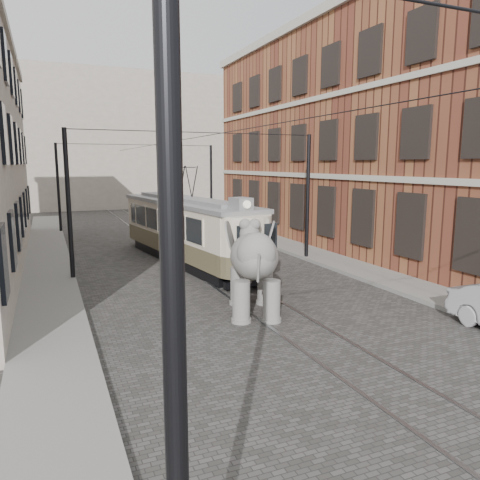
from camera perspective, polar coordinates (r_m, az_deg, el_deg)
name	(u,v)px	position (r m, az deg, el deg)	size (l,w,h in m)	color
ground	(264,306)	(15.36, 2.98, -8.16)	(120.00, 120.00, 0.00)	#423F3D
tram_rails	(264,306)	(15.35, 2.98, -8.12)	(1.54, 80.00, 0.02)	slate
sidewalk_right	(407,285)	(18.65, 19.89, -5.31)	(2.00, 60.00, 0.15)	slate
sidewalk_left	(51,331)	(13.93, -22.30, -10.42)	(2.00, 60.00, 0.15)	slate
brick_building	(369,140)	(28.22, 15.62, 11.85)	(8.00, 26.00, 12.00)	brown
distant_block	(105,142)	(53.60, -16.30, 11.57)	(28.00, 10.00, 14.00)	gray
catenary	(208,204)	(19.26, -3.98, 4.52)	(11.00, 30.20, 6.00)	black
tram	(186,215)	(21.86, -6.69, 3.11)	(2.35, 11.38, 4.52)	beige
elephant	(254,269)	(14.36, 1.75, -3.61)	(2.52, 4.57, 2.80)	#615E5A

